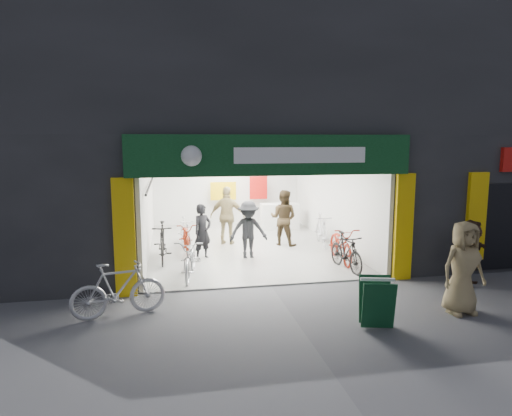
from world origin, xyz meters
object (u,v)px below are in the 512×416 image
object	(u,v)px
sandwich_board	(377,301)
pedestrian_near	(463,268)
parked_bike	(118,289)
bike_right_front	(346,252)
bike_left_front	(191,258)

from	to	relation	value
sandwich_board	pedestrian_near	bearing A→B (deg)	24.02
parked_bike	sandwich_board	world-z (taller)	parked_bike
bike_right_front	pedestrian_near	size ratio (longest dim) A/B	0.90
bike_left_front	bike_right_front	xyz separation A→B (m)	(3.99, -0.15, -0.01)
bike_left_front	bike_right_front	distance (m)	3.99
bike_left_front	pedestrian_near	xyz separation A→B (m)	(5.10, -3.35, 0.41)
bike_left_front	sandwich_board	distance (m)	4.84
bike_left_front	bike_right_front	bearing A→B (deg)	6.35
sandwich_board	bike_right_front	bearing A→B (deg)	91.25
bike_left_front	bike_right_front	world-z (taller)	bike_left_front
pedestrian_near	sandwich_board	world-z (taller)	pedestrian_near
bike_left_front	sandwich_board	world-z (taller)	bike_left_front
pedestrian_near	sandwich_board	distance (m)	2.02
bike_left_front	parked_bike	xyz separation A→B (m)	(-1.50, -2.25, 0.03)
bike_right_front	sandwich_board	distance (m)	3.61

